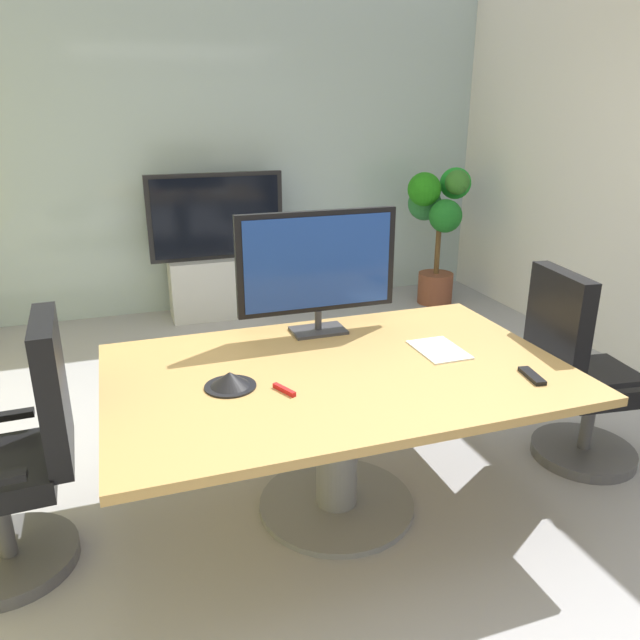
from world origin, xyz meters
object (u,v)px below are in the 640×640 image
potted_plant (438,217)px  tv_monitor (318,265)px  office_chair_left (19,469)px  wall_display_unit (219,269)px  office_chair_right (578,384)px  conference_table (338,402)px  conference_phone (230,380)px  remote_control (532,376)px

potted_plant → tv_monitor: bearing=-131.2°
office_chair_left → wall_display_unit: 3.26m
office_chair_left → office_chair_right: bearing=85.8°
conference_table → wall_display_unit: 3.05m
tv_monitor → wall_display_unit: size_ratio=0.64×
office_chair_right → wall_display_unit: wall_display_unit is taller
conference_table → office_chair_right: size_ratio=1.88×
conference_table → conference_phone: (-0.50, -0.03, 0.20)m
office_chair_right → potted_plant: 2.87m
conference_table → remote_control: size_ratio=12.08×
tv_monitor → conference_phone: bearing=-137.8°
office_chair_left → tv_monitor: 1.63m
conference_table → conference_phone: bearing=-176.6°
wall_display_unit → remote_control: bearing=-77.0°
office_chair_left → remote_control: (2.14, -0.44, 0.29)m
conference_phone → office_chair_right: bearing=0.3°
conference_table → office_chair_right: 1.38m
office_chair_right → tv_monitor: bearing=76.0°
tv_monitor → wall_display_unit: 2.65m
office_chair_left → conference_phone: 0.93m
office_chair_left → wall_display_unit: (1.35, 2.97, -0.01)m
wall_display_unit → office_chair_left: bearing=-114.5°
conference_phone → remote_control: conference_phone is taller
remote_control → wall_display_unit: bearing=112.6°
conference_phone → remote_control: 1.31m
office_chair_left → tv_monitor: size_ratio=1.30×
potted_plant → remote_control: bearing=-112.2°
wall_display_unit → conference_phone: size_ratio=5.95×
conference_table → tv_monitor: bearing=82.1°
potted_plant → conference_phone: (-2.54, -2.77, -0.08)m
office_chair_left → office_chair_right: same height
office_chair_right → remote_control: bearing=127.2°
office_chair_right → remote_control: size_ratio=6.41×
conference_table → tv_monitor: 0.72m
remote_control → office_chair_right: bearing=39.7°
conference_table → office_chair_left: office_chair_left is taller
conference_table → potted_plant: (2.04, 2.74, 0.28)m
conference_phone → remote_control: size_ratio=1.29×
conference_table → wall_display_unit: (-0.02, 3.05, -0.13)m
tv_monitor → conference_phone: 0.83m
conference_table → potted_plant: 3.43m
conference_table → conference_phone: conference_phone is taller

